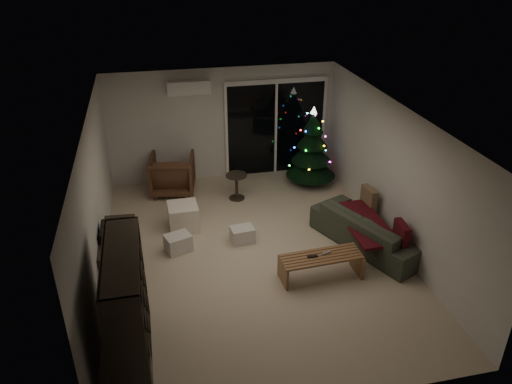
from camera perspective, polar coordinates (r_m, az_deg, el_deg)
room at (r=9.66m, az=0.54°, el=3.21°), size 6.50×7.51×2.60m
bookshelf at (r=6.56m, az=-16.24°, el=-13.01°), size 0.51×1.69×1.67m
media_cabinet at (r=8.28m, az=-15.41°, el=-7.19°), size 0.59×1.34×0.81m
stereo at (r=8.02m, az=-15.84°, el=-4.27°), size 0.41×0.49×0.17m
armchair at (r=10.79m, az=-9.52°, el=2.04°), size 1.04×1.06×0.84m
ottoman at (r=9.49m, az=-8.30°, el=-2.80°), size 0.56×0.56×0.49m
cardboard_box_a at (r=8.90m, az=-8.88°, el=-5.77°), size 0.52×0.45×0.31m
cardboard_box_b at (r=9.04m, az=-1.58°, el=-4.89°), size 0.44×0.35×0.29m
side_table at (r=10.43m, az=-2.23°, el=0.62°), size 0.57×0.57×0.56m
floor_lamp at (r=11.30m, az=-8.70°, el=5.92°), size 0.29×0.29×1.79m
sofa at (r=9.07m, az=12.80°, el=-4.21°), size 1.67×2.35×0.64m
sofa_throw at (r=8.96m, az=12.32°, el=-3.51°), size 0.68×1.58×0.05m
cushion_a at (r=9.55m, az=12.76°, el=-0.71°), size 0.16×0.43×0.42m
cushion_b at (r=8.56m, az=16.27°, el=-4.71°), size 0.16×0.43×0.42m
coffee_table at (r=8.19m, az=7.40°, el=-8.44°), size 1.34×0.54×0.42m
remote_a at (r=8.02m, az=6.48°, el=-7.32°), size 0.16×0.05×0.02m
remote_b at (r=8.13m, az=8.05°, el=-6.89°), size 0.16×0.09×0.02m
christmas_tree at (r=10.92m, az=6.42°, el=5.24°), size 1.21×1.21×1.77m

